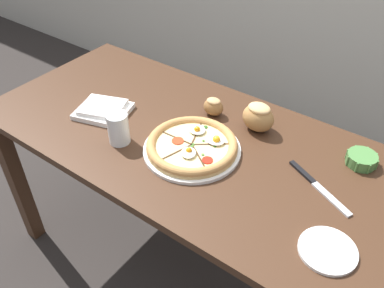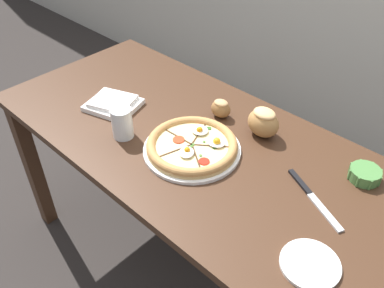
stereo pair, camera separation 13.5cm
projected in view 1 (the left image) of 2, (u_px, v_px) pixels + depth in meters
name	position (u px, v px, depth m)	size (l,w,h in m)	color
ground_plane	(189.00, 262.00, 1.91)	(12.00, 12.00, 0.00)	#2D2826
dining_table	(189.00, 159.00, 1.50)	(1.54, 0.73, 0.75)	#422819
pizza	(192.00, 146.00, 1.36)	(0.33, 0.33, 0.05)	white
ramekin_bowl	(362.00, 159.00, 1.31)	(0.10, 0.10, 0.04)	#4C8442
napkin_folded	(103.00, 110.00, 1.53)	(0.23, 0.21, 0.04)	white
bread_piece_near	(258.00, 117.00, 1.43)	(0.12, 0.09, 0.11)	#B27F47
bread_piece_mid	(213.00, 106.00, 1.51)	(0.08, 0.07, 0.07)	olive
knife_main	(318.00, 186.00, 1.23)	(0.24, 0.13, 0.01)	silver
water_glass	(119.00, 130.00, 1.38)	(0.07, 0.07, 0.11)	white
side_saucer	(328.00, 250.00, 1.05)	(0.15, 0.15, 0.01)	white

